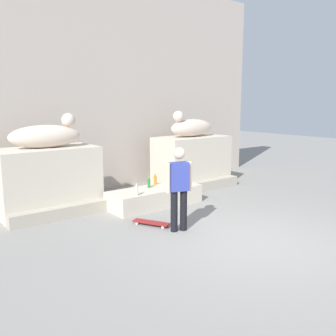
{
  "coord_description": "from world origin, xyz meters",
  "views": [
    {
      "loc": [
        -5.2,
        -4.1,
        2.53
      ],
      "look_at": [
        -0.28,
        2.17,
        1.1
      ],
      "focal_mm": 39.54,
      "sensor_mm": 36.0,
      "label": 1
    }
  ],
  "objects_px": {
    "skater": "(179,186)",
    "skateboard": "(151,222)",
    "bottle_orange": "(155,180)",
    "bottle_green": "(149,183)",
    "statue_reclining_left": "(47,135)",
    "statue_reclining_right": "(191,127)",
    "bottle_clear": "(137,190)"
  },
  "relations": [
    {
      "from": "skateboard",
      "to": "bottle_clear",
      "type": "relative_size",
      "value": 2.8
    },
    {
      "from": "statue_reclining_right",
      "to": "skater",
      "type": "xyz_separation_m",
      "value": [
        -2.88,
        -2.9,
        -0.86
      ]
    },
    {
      "from": "bottle_orange",
      "to": "skateboard",
      "type": "bearing_deg",
      "value": -128.78
    },
    {
      "from": "statue_reclining_left",
      "to": "skateboard",
      "type": "height_order",
      "value": "statue_reclining_left"
    },
    {
      "from": "bottle_clear",
      "to": "bottle_green",
      "type": "bearing_deg",
      "value": 34.72
    },
    {
      "from": "statue_reclining_right",
      "to": "skater",
      "type": "distance_m",
      "value": 4.18
    },
    {
      "from": "statue_reclining_right",
      "to": "skater",
      "type": "relative_size",
      "value": 0.97
    },
    {
      "from": "statue_reclining_right",
      "to": "bottle_orange",
      "type": "relative_size",
      "value": 5.58
    },
    {
      "from": "skateboard",
      "to": "bottle_clear",
      "type": "distance_m",
      "value": 0.99
    },
    {
      "from": "skateboard",
      "to": "bottle_clear",
      "type": "bearing_deg",
      "value": -40.3
    },
    {
      "from": "statue_reclining_left",
      "to": "bottle_green",
      "type": "xyz_separation_m",
      "value": [
        2.11,
        -1.01,
        -1.23
      ]
    },
    {
      "from": "bottle_orange",
      "to": "bottle_green",
      "type": "distance_m",
      "value": 0.4
    },
    {
      "from": "skateboard",
      "to": "bottle_green",
      "type": "distance_m",
      "value": 1.63
    },
    {
      "from": "skateboard",
      "to": "bottle_orange",
      "type": "bearing_deg",
      "value": -65.96
    },
    {
      "from": "statue_reclining_right",
      "to": "skateboard",
      "type": "bearing_deg",
      "value": 33.68
    },
    {
      "from": "statue_reclining_left",
      "to": "bottle_orange",
      "type": "relative_size",
      "value": 5.69
    },
    {
      "from": "statue_reclining_right",
      "to": "bottle_orange",
      "type": "distance_m",
      "value": 2.42
    },
    {
      "from": "statue_reclining_right",
      "to": "skateboard",
      "type": "xyz_separation_m",
      "value": [
        -3.13,
        -2.31,
        -1.72
      ]
    },
    {
      "from": "statue_reclining_left",
      "to": "bottle_clear",
      "type": "distance_m",
      "value": 2.4
    },
    {
      "from": "bottle_clear",
      "to": "statue_reclining_left",
      "type": "bearing_deg",
      "value": 134.48
    },
    {
      "from": "statue_reclining_left",
      "to": "skateboard",
      "type": "distance_m",
      "value": 3.13
    },
    {
      "from": "bottle_green",
      "to": "statue_reclining_left",
      "type": "bearing_deg",
      "value": 154.53
    },
    {
      "from": "statue_reclining_left",
      "to": "statue_reclining_right",
      "type": "distance_m",
      "value": 4.38
    },
    {
      "from": "skater",
      "to": "skateboard",
      "type": "bearing_deg",
      "value": -48.86
    },
    {
      "from": "skateboard",
      "to": "skater",
      "type": "bearing_deg",
      "value": 175.79
    },
    {
      "from": "statue_reclining_right",
      "to": "bottle_green",
      "type": "relative_size",
      "value": 5.98
    },
    {
      "from": "statue_reclining_left",
      "to": "bottle_clear",
      "type": "height_order",
      "value": "statue_reclining_left"
    },
    {
      "from": "bottle_orange",
      "to": "skater",
      "type": "bearing_deg",
      "value": -114.54
    },
    {
      "from": "skateboard",
      "to": "bottle_orange",
      "type": "height_order",
      "value": "bottle_orange"
    },
    {
      "from": "statue_reclining_left",
      "to": "statue_reclining_right",
      "type": "bearing_deg",
      "value": 6.75
    },
    {
      "from": "statue_reclining_right",
      "to": "bottle_green",
      "type": "xyz_separation_m",
      "value": [
        -2.27,
        -1.01,
        -1.23
      ]
    },
    {
      "from": "bottle_orange",
      "to": "bottle_green",
      "type": "relative_size",
      "value": 1.07
    }
  ]
}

